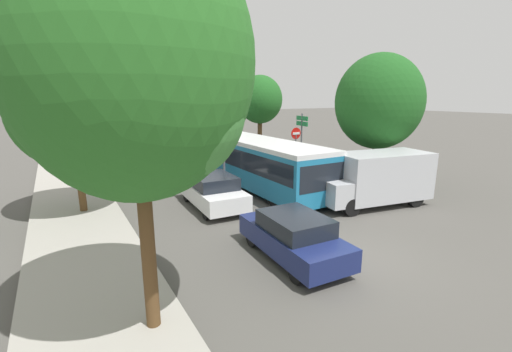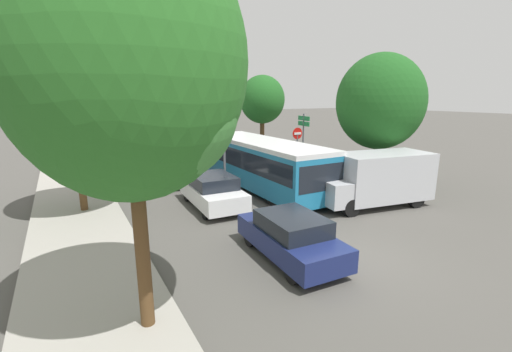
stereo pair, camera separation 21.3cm
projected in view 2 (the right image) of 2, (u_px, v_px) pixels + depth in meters
The scene contains 16 objects.
ground_plane at pixel (351, 256), 10.24m from camera, with size 200.00×200.00×0.00m, color #4F4C47.
kerb_strip_left at pixel (71, 177), 19.89m from camera, with size 3.20×40.76×0.14m, color #9E998E.
articulated_bus at pixel (231, 151), 20.55m from camera, with size 2.66×16.89×2.51m.
city_bus_rear at pixel (120, 129), 35.06m from camera, with size 2.69×11.10×2.38m.
queued_car_navy at pixel (291, 236), 9.98m from camera, with size 1.85×3.97×1.35m.
queued_car_white at pixel (212, 191), 14.61m from camera, with size 1.97×4.22×1.44m.
queued_car_graphite at pixel (176, 168), 18.97m from camera, with size 2.05×4.39×1.50m.
queued_car_red at pixel (154, 154), 23.60m from camera, with size 2.07×4.44×1.51m.
white_van at pixel (377, 178), 14.73m from camera, with size 5.26×2.77×2.31m.
traffic_light at pixel (224, 141), 16.94m from camera, with size 0.37×0.39×3.40m.
no_entry_sign at pixel (297, 143), 20.84m from camera, with size 0.70×0.08×2.82m.
direction_sign_post at pixel (303, 130), 21.91m from camera, with size 0.27×1.39×3.60m.
tree_left_near at pixel (133, 69), 5.84m from camera, with size 4.16×4.16×7.69m.
tree_left_mid at pixel (73, 112), 13.12m from camera, with size 4.43×4.43×6.32m.
tree_right_near at pixel (380, 102), 17.03m from camera, with size 4.32×4.32×6.76m.
tree_right_mid at pixel (262, 100), 27.45m from camera, with size 3.60×3.60×6.33m.
Camera 2 is at (-7.15, -6.77, 4.67)m, focal length 24.00 mm.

